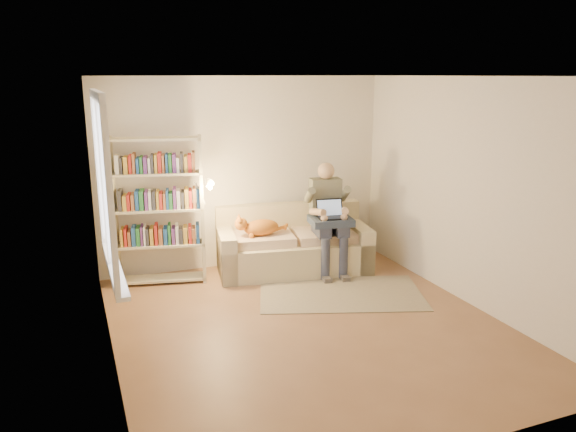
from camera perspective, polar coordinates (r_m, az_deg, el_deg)
name	(u,v)px	position (r m, az deg, el deg)	size (l,w,h in m)	color
floor	(309,326)	(6.13, 2.12, -11.08)	(4.50, 4.50, 0.00)	brown
ceiling	(311,76)	(5.54, 2.37, 14.02)	(4.00, 4.50, 0.02)	white
wall_left	(104,227)	(5.24, -18.21, -1.07)	(0.02, 4.50, 2.60)	silver
wall_right	(470,193)	(6.74, 18.01, 2.23)	(0.02, 4.50, 2.60)	silver
wall_back	(244,173)	(7.77, -4.48, 4.40)	(4.00, 0.02, 2.60)	silver
wall_front	(448,282)	(3.83, 15.99, -6.45)	(4.00, 0.02, 2.60)	silver
window	(108,213)	(5.42, -17.85, 0.27)	(0.12, 1.52, 1.69)	white
sofa	(293,247)	(7.70, 0.47, -3.20)	(2.16, 1.24, 0.86)	beige
person	(328,212)	(7.53, 4.08, 0.43)	(0.50, 0.71, 1.48)	slate
cat	(258,227)	(7.39, -3.06, -1.13)	(0.74, 0.33, 0.26)	orange
blanket	(331,221)	(7.42, 4.43, -0.48)	(0.54, 0.45, 0.09)	#2B374B
laptop	(331,213)	(7.40, 4.42, 0.31)	(0.40, 0.35, 0.30)	black
bookshelf	(159,204)	(7.21, -13.00, 1.22)	(1.24, 0.59, 1.89)	beige
rug	(341,293)	(6.98, 5.38, -7.83)	(1.97, 1.16, 0.01)	gray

